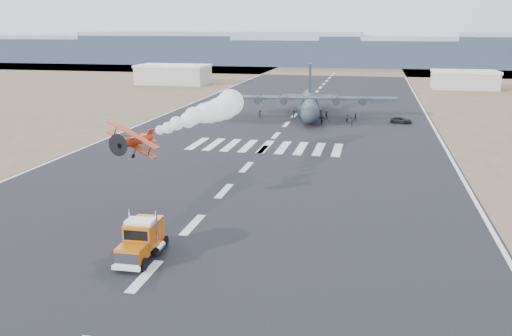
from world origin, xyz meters
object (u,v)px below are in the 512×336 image
(crew_f, at_px, (322,120))
(crew_g, at_px, (347,118))
(crew_b, at_px, (355,117))
(crew_c, at_px, (260,114))
(hangar_left, at_px, (173,74))
(transport_aircraft, at_px, (310,103))
(crew_h, at_px, (294,114))
(crew_a, at_px, (352,122))
(crew_e, at_px, (301,116))
(semi_truck, at_px, (142,239))
(hangar_right, at_px, (464,80))
(crew_d, at_px, (326,115))
(aerobatic_biplane, at_px, (134,141))
(support_vehicle, at_px, (401,120))

(crew_f, bearing_deg, crew_g, -75.07)
(crew_b, height_order, crew_c, crew_c)
(hangar_left, relative_size, crew_f, 15.12)
(transport_aircraft, relative_size, crew_h, 22.94)
(crew_a, bearing_deg, crew_e, 67.21)
(semi_truck, xyz_separation_m, crew_e, (3.96, 75.16, -0.90))
(crew_c, bearing_deg, crew_h, -124.47)
(hangar_right, distance_m, semi_truck, 154.10)
(crew_a, relative_size, crew_e, 0.99)
(crew_d, bearing_deg, crew_h, 84.23)
(hangar_right, xyz_separation_m, crew_g, (-33.81, -73.14, -2.13))
(crew_f, bearing_deg, crew_h, 27.42)
(crew_a, height_order, crew_c, crew_c)
(aerobatic_biplane, xyz_separation_m, crew_g, (19.59, 61.82, -6.91))
(crew_d, distance_m, crew_h, 7.08)
(crew_b, relative_size, crew_f, 0.97)
(hangar_right, relative_size, crew_c, 12.49)
(crew_a, height_order, crew_d, crew_d)
(hangar_right, distance_m, crew_e, 83.74)
(hangar_left, xyz_separation_m, crew_a, (65.33, -71.56, -2.60))
(aerobatic_biplane, xyz_separation_m, crew_a, (20.73, 58.41, -6.99))
(aerobatic_biplane, height_order, crew_a, aerobatic_biplane)
(hangar_right, relative_size, crew_h, 12.28)
(crew_g, bearing_deg, hangar_left, 24.57)
(transport_aircraft, distance_m, crew_f, 11.32)
(crew_a, height_order, crew_e, crew_e)
(crew_c, height_order, crew_e, crew_c)
(aerobatic_biplane, xyz_separation_m, transport_aircraft, (10.80, 69.16, -4.95))
(hangar_right, relative_size, crew_e, 12.52)
(crew_b, bearing_deg, crew_a, 66.86)
(crew_d, bearing_deg, crew_a, -142.42)
(semi_truck, height_order, aerobatic_biplane, aerobatic_biplane)
(semi_truck, distance_m, crew_c, 76.05)
(hangar_right, bearing_deg, crew_g, -114.81)
(hangar_left, bearing_deg, crew_e, -50.74)
(support_vehicle, xyz_separation_m, crew_d, (-15.75, 1.62, 0.26))
(crew_a, bearing_deg, hangar_left, 44.69)
(aerobatic_biplane, height_order, crew_b, aerobatic_biplane)
(semi_truck, xyz_separation_m, crew_a, (15.05, 69.97, -0.91))
(crew_b, height_order, crew_h, crew_h)
(aerobatic_biplane, height_order, crew_d, aerobatic_biplane)
(aerobatic_biplane, relative_size, crew_g, 3.51)
(transport_aircraft, bearing_deg, crew_d, -51.17)
(crew_a, xyz_separation_m, crew_f, (-6.17, 0.27, 0.00))
(semi_truck, distance_m, support_vehicle, 79.15)
(hangar_left, distance_m, hangar_right, 98.13)
(crew_a, xyz_separation_m, crew_c, (-20.39, 5.89, 0.01))
(support_vehicle, xyz_separation_m, crew_g, (-11.09, -1.71, 0.26))
(crew_f, bearing_deg, crew_e, 27.89)
(crew_f, relative_size, crew_g, 0.92)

